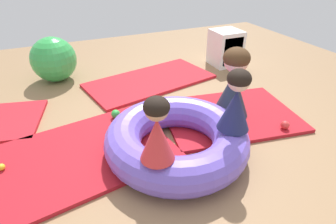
# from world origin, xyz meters

# --- Properties ---
(ground_plane) EXTENTS (8.00, 8.00, 0.00)m
(ground_plane) POSITION_xyz_m (0.00, 0.00, 0.00)
(ground_plane) COLOR #93704C
(gym_mat_near_left) EXTENTS (1.93, 1.24, 0.04)m
(gym_mat_near_left) POSITION_xyz_m (0.41, 1.49, 0.02)
(gym_mat_near_left) COLOR red
(gym_mat_near_left) RESTS_ON ground
(gym_mat_far_right) EXTENTS (1.89, 1.39, 0.04)m
(gym_mat_far_right) POSITION_xyz_m (-0.82, 0.17, 0.02)
(gym_mat_far_right) COLOR #B21923
(gym_mat_far_right) RESTS_ON ground
(gym_mat_far_left) EXTENTS (1.63, 1.28, 0.04)m
(gym_mat_far_left) POSITION_xyz_m (0.91, 0.23, 0.02)
(gym_mat_far_left) COLOR #B21923
(gym_mat_far_left) RESTS_ON ground
(inflatable_cushion) EXTENTS (1.33, 1.33, 0.33)m
(inflatable_cushion) POSITION_xyz_m (0.07, -0.13, 0.17)
(inflatable_cushion) COLOR #7056D1
(inflatable_cushion) RESTS_ON ground
(child_in_red) EXTENTS (0.35, 0.35, 0.51)m
(child_in_red) POSITION_xyz_m (-0.26, -0.50, 0.58)
(child_in_red) COLOR red
(child_in_red) RESTS_ON inflatable_cushion
(child_in_navy) EXTENTS (0.39, 0.39, 0.55)m
(child_in_navy) POSITION_xyz_m (0.49, -0.38, 0.60)
(child_in_navy) COLOR navy
(child_in_navy) RESTS_ON inflatable_cushion
(adult_seated) EXTENTS (0.56, 0.56, 0.78)m
(adult_seated) POSITION_xyz_m (0.91, 0.23, 0.42)
(adult_seated) COLOR #232D3D
(adult_seated) RESTS_ON gym_mat_far_left
(play_ball_green) EXTENTS (0.10, 0.10, 0.10)m
(play_ball_green) POSITION_xyz_m (-0.31, 0.66, 0.09)
(play_ball_green) COLOR green
(play_ball_green) RESTS_ON gym_mat_far_right
(play_ball_orange) EXTENTS (0.08, 0.08, 0.08)m
(play_ball_orange) POSITION_xyz_m (-0.50, -0.00, 0.08)
(play_ball_orange) COLOR orange
(play_ball_orange) RESTS_ON gym_mat_far_right
(play_ball_red) EXTENTS (0.09, 0.09, 0.09)m
(play_ball_red) POSITION_xyz_m (1.27, -0.26, 0.08)
(play_ball_red) COLOR red
(play_ball_red) RESTS_ON gym_mat_far_left
(play_ball_yellow) EXTENTS (0.06, 0.06, 0.06)m
(play_ball_yellow) POSITION_xyz_m (-1.43, 0.22, 0.07)
(play_ball_yellow) COLOR yellow
(play_ball_yellow) RESTS_ON gym_mat_far_right
(play_ball_pink) EXTENTS (0.07, 0.07, 0.07)m
(play_ball_pink) POSITION_xyz_m (-0.22, 0.13, 0.08)
(play_ball_pink) COLOR pink
(play_ball_pink) RESTS_ON gym_mat_far_right
(exercise_ball_large) EXTENTS (0.63, 0.63, 0.63)m
(exercise_ball_large) POSITION_xyz_m (-0.81, 2.11, 0.32)
(exercise_ball_large) COLOR green
(exercise_ball_large) RESTS_ON ground
(storage_cube) EXTENTS (0.44, 0.44, 0.56)m
(storage_cube) POSITION_xyz_m (1.79, 1.65, 0.28)
(storage_cube) COLOR white
(storage_cube) RESTS_ON ground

